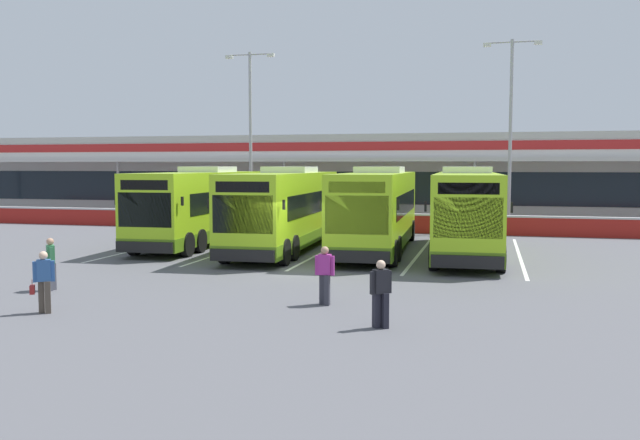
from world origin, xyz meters
name	(u,v)px	position (x,y,z in m)	size (l,w,h in m)	color
ground_plane	(290,269)	(0.00, 0.00, 0.00)	(200.00, 200.00, 0.00)	#56565B
terminal_building	(393,176)	(0.00, 26.91, 3.01)	(70.00, 13.00, 6.00)	silver
red_barrier_wall	(362,222)	(0.00, 14.50, 0.56)	(60.00, 0.40, 1.10)	maroon
coach_bus_leftmost	(201,207)	(-6.54, 6.76, 1.79)	(3.29, 12.24, 3.78)	#9ED11E
coach_bus_left_centre	(285,211)	(-1.85, 5.41, 1.79)	(3.29, 12.24, 3.78)	#9ED11E
coach_bus_centre	(377,211)	(2.25, 6.11, 1.79)	(3.29, 12.24, 3.78)	#9ED11E
coach_bus_right_centre	(466,213)	(6.17, 5.74, 1.79)	(3.29, 12.24, 3.78)	#9ED11E
bay_stripe_far_west	(160,244)	(-8.40, 6.00, 0.00)	(0.14, 13.00, 0.01)	silver
bay_stripe_west	(241,247)	(-4.20, 6.00, 0.00)	(0.14, 13.00, 0.01)	silver
bay_stripe_mid_west	(328,249)	(0.00, 6.00, 0.00)	(0.14, 13.00, 0.01)	silver
bay_stripe_centre	(420,252)	(4.20, 6.00, 0.00)	(0.14, 13.00, 0.01)	silver
bay_stripe_mid_east	(519,256)	(8.40, 6.00, 0.00)	(0.14, 13.00, 0.01)	silver
pedestrian_with_handbag	(43,280)	(-4.06, -8.63, 0.86)	(0.63, 0.48, 1.62)	#4C4238
pedestrian_in_dark_coat	(325,273)	(2.77, -5.83, 0.87)	(0.53, 0.30, 1.62)	#33333D
pedestrian_child	(381,292)	(4.68, -8.09, 0.87)	(0.48, 0.40, 1.62)	black
pedestrian_near_bin	(51,262)	(-5.88, -5.83, 0.87)	(0.43, 0.46, 1.62)	slate
lamp_post_west	(250,127)	(-7.80, 17.23, 6.29)	(3.24, 0.28, 11.00)	#9E9EA3
lamp_post_centre	(511,123)	(8.21, 16.82, 6.29)	(3.24, 0.28, 11.00)	#9E9EA3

